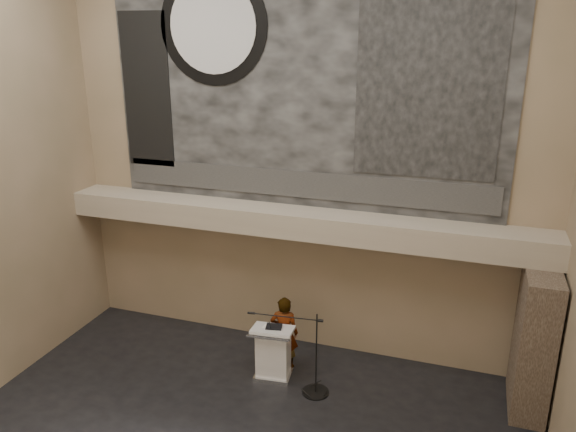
% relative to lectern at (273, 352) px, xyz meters
% --- Properties ---
extents(wall_back, '(10.00, 0.02, 8.50)m').
position_rel_lectern_xyz_m(wall_back, '(0.08, 1.48, 3.70)').
color(wall_back, '#796A4D').
rests_on(wall_back, floor).
extents(soffit, '(10.00, 0.80, 0.50)m').
position_rel_lectern_xyz_m(soffit, '(0.08, 1.08, 2.40)').
color(soffit, gray).
rests_on(soffit, wall_back).
extents(sprinkler_left, '(0.04, 0.04, 0.06)m').
position_rel_lectern_xyz_m(sprinkler_left, '(-1.52, 1.03, 2.12)').
color(sprinkler_left, '#B2893D').
rests_on(sprinkler_left, soffit).
extents(sprinkler_right, '(0.04, 0.04, 0.06)m').
position_rel_lectern_xyz_m(sprinkler_right, '(1.98, 1.03, 2.12)').
color(sprinkler_right, '#B2893D').
rests_on(sprinkler_right, soffit).
extents(banner, '(8.00, 0.05, 5.00)m').
position_rel_lectern_xyz_m(banner, '(0.08, 1.45, 5.15)').
color(banner, black).
rests_on(banner, wall_back).
extents(banner_text_strip, '(7.76, 0.02, 0.55)m').
position_rel_lectern_xyz_m(banner_text_strip, '(0.08, 1.41, 3.10)').
color(banner_text_strip, '#2D2D2D').
rests_on(banner_text_strip, banner).
extents(banner_clock_rim, '(2.30, 0.02, 2.30)m').
position_rel_lectern_xyz_m(banner_clock_rim, '(-1.72, 1.41, 6.15)').
color(banner_clock_rim, black).
rests_on(banner_clock_rim, banner).
extents(banner_clock_face, '(1.84, 0.02, 1.84)m').
position_rel_lectern_xyz_m(banner_clock_face, '(-1.72, 1.39, 6.15)').
color(banner_clock_face, silver).
rests_on(banner_clock_face, banner).
extents(banner_building_print, '(2.60, 0.02, 3.60)m').
position_rel_lectern_xyz_m(banner_building_print, '(2.48, 1.41, 5.25)').
color(banner_building_print, black).
rests_on(banner_building_print, banner).
extents(banner_brick_print, '(1.10, 0.02, 3.20)m').
position_rel_lectern_xyz_m(banner_brick_print, '(-3.32, 1.41, 4.85)').
color(banner_brick_print, black).
rests_on(banner_brick_print, banner).
extents(stone_pier, '(0.60, 1.40, 2.70)m').
position_rel_lectern_xyz_m(stone_pier, '(4.73, 0.63, 0.80)').
color(stone_pier, '#3D2F25').
rests_on(stone_pier, floor).
extents(lectern, '(0.86, 0.65, 1.14)m').
position_rel_lectern_xyz_m(lectern, '(0.00, 0.00, 0.00)').
color(lectern, silver).
rests_on(lectern, floor).
extents(binder, '(0.36, 0.31, 0.04)m').
position_rel_lectern_xyz_m(binder, '(0.01, 0.01, 0.56)').
color(binder, black).
rests_on(binder, lectern).
extents(papers, '(0.21, 0.28, 0.00)m').
position_rel_lectern_xyz_m(papers, '(-0.11, -0.04, 0.55)').
color(papers, white).
rests_on(papers, lectern).
extents(speaker_person, '(0.62, 0.45, 1.59)m').
position_rel_lectern_xyz_m(speaker_person, '(0.10, 0.39, 0.24)').
color(speaker_person, white).
rests_on(speaker_person, floor).
extents(mic_stand, '(1.58, 0.52, 1.69)m').
position_rel_lectern_xyz_m(mic_stand, '(0.90, -0.25, -0.29)').
color(mic_stand, black).
rests_on(mic_stand, floor).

